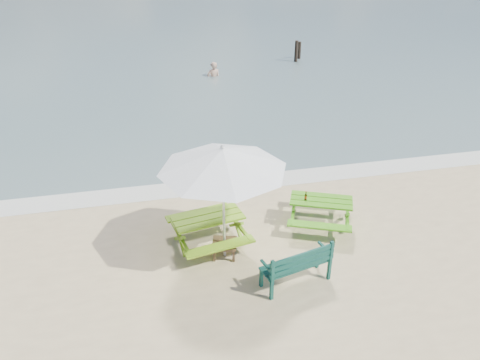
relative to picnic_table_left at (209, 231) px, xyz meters
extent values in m
cube|color=silver|center=(1.50, 2.79, -0.37)|extent=(22.00, 0.90, 0.01)
cube|color=#6D9E17|center=(0.00, 0.00, 0.38)|extent=(1.74, 1.06, 0.05)
cube|color=#6D9E17|center=(-0.14, 0.75, 0.07)|extent=(1.65, 0.59, 0.05)
cube|color=#6D9E17|center=(0.14, -0.75, 0.07)|extent=(1.65, 0.59, 0.05)
cube|color=#6D9E17|center=(0.00, 0.00, -0.03)|extent=(1.67, 1.19, 0.69)
cube|color=#479716|center=(2.90, 0.24, 0.33)|extent=(1.69, 1.26, 0.05)
cube|color=#479716|center=(3.18, 0.90, 0.05)|extent=(1.51, 0.84, 0.05)
cube|color=#479716|center=(2.61, -0.42, 0.05)|extent=(1.51, 0.84, 0.05)
cube|color=#479716|center=(2.90, 0.24, -0.05)|extent=(1.66, 1.35, 0.65)
cube|color=#0E3E35|center=(1.58, -1.73, 0.11)|extent=(1.59, 0.81, 0.04)
cube|color=#0E3E35|center=(1.64, -1.97, 0.37)|extent=(1.50, 0.41, 0.39)
cube|color=#0E3E35|center=(1.58, -1.73, -0.13)|extent=(1.50, 0.85, 0.48)
cube|color=brown|center=(0.28, -0.51, -0.04)|extent=(0.68, 0.68, 0.06)
cube|color=brown|center=(0.28, -0.51, -0.22)|extent=(0.59, 0.59, 0.31)
cylinder|color=silver|center=(0.28, -0.51, 0.95)|extent=(0.06, 0.06, 2.66)
cone|color=white|center=(0.28, -0.51, 2.12)|extent=(3.38, 3.38, 0.50)
cylinder|color=brown|center=(2.50, 0.32, 0.43)|extent=(0.06, 0.06, 0.14)
cylinder|color=brown|center=(2.50, 0.32, 0.56)|extent=(0.02, 0.02, 0.07)
cylinder|color=#A42812|center=(2.50, 0.32, 0.43)|extent=(0.06, 0.06, 0.06)
imported|color=tan|center=(2.49, 14.03, -0.59)|extent=(0.74, 0.54, 1.88)
cylinder|color=black|center=(7.49, 15.90, 0.10)|extent=(0.19, 0.19, 1.36)
cylinder|color=black|center=(7.89, 16.50, 0.00)|extent=(0.17, 0.17, 1.15)
camera|label=1|loc=(-1.24, -9.08, 6.37)|focal=35.00mm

